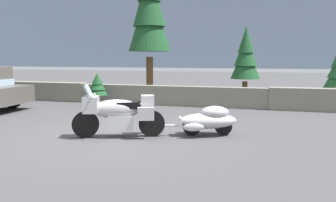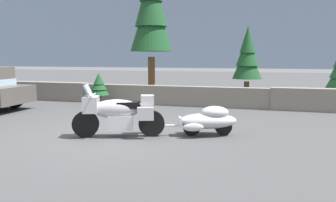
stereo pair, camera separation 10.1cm
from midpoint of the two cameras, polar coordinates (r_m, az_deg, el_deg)
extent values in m
plane|color=#424244|center=(8.67, -10.42, -5.92)|extent=(80.00, 80.00, 0.00)
cube|color=slate|center=(17.89, -25.44, 1.71)|extent=(8.00, 0.58, 0.85)
cube|color=slate|center=(13.97, 0.03, 0.95)|extent=(8.00, 0.45, 0.81)
cube|color=#7F93AD|center=(103.60, 13.85, 10.54)|extent=(240.00, 80.00, 16.00)
cylinder|color=black|center=(8.59, -14.24, -3.90)|extent=(0.67, 0.36, 0.66)
cylinder|color=black|center=(8.46, -3.14, -3.85)|extent=(0.67, 0.36, 0.66)
cube|color=silver|center=(8.47, -8.40, -3.56)|extent=(0.71, 0.62, 0.36)
ellipsoid|color=#B2B2B7|center=(8.42, -9.13, -1.36)|extent=(1.28, 0.83, 0.48)
cube|color=#B2B2B7|center=(8.48, -13.35, -0.59)|extent=(0.52, 0.61, 0.40)
cube|color=#9EB7C6|center=(8.45, -13.75, 1.62)|extent=(0.33, 0.48, 0.34)
cube|color=black|center=(8.39, -7.10, -0.67)|extent=(0.65, 0.53, 0.16)
cube|color=#B2B2B7|center=(8.37, -3.86, 0.04)|extent=(0.44, 0.49, 0.28)
cube|color=#B2B2B7|center=(8.11, -4.17, -2.20)|extent=(0.43, 0.29, 0.32)
cube|color=#B2B2B7|center=(8.70, -4.19, -1.54)|extent=(0.43, 0.29, 0.32)
cylinder|color=silver|center=(8.45, -13.06, 0.96)|extent=(0.28, 0.67, 0.04)
cylinder|color=silver|center=(8.54, -13.97, -2.26)|extent=(0.26, 0.15, 0.54)
cylinder|color=black|center=(8.57, 3.73, -4.47)|extent=(0.45, 0.25, 0.44)
cylinder|color=black|center=(8.72, 9.13, -4.34)|extent=(0.45, 0.25, 0.44)
ellipsoid|color=#B2B2B7|center=(8.60, 6.47, -3.36)|extent=(1.64, 1.15, 0.40)
ellipsoid|color=#B2B2B7|center=(8.60, 7.67, -1.90)|extent=(0.87, 0.77, 0.32)
cube|color=silver|center=(8.50, 1.75, -3.58)|extent=(0.17, 0.32, 0.24)
ellipsoid|color=#B2B2B7|center=(8.24, 4.05, -4.52)|extent=(0.54, 0.31, 0.20)
ellipsoid|color=#B2B2B7|center=(8.86, 3.45, -3.67)|extent=(0.54, 0.31, 0.20)
cylinder|color=silver|center=(8.49, -0.87, -4.22)|extent=(0.67, 0.29, 0.05)
cylinder|color=black|center=(14.56, -25.24, 0.23)|extent=(0.69, 0.25, 0.68)
cylinder|color=brown|center=(16.23, -3.32, 3.98)|extent=(0.34, 0.34, 2.02)
cone|color=#194723|center=(16.31, -3.40, 14.12)|extent=(2.01, 2.01, 3.20)
cylinder|color=brown|center=(14.79, 12.78, 1.41)|extent=(0.22, 0.22, 0.96)
cone|color=#194723|center=(14.71, 12.93, 6.70)|extent=(1.25, 1.25, 1.52)
cone|color=#194723|center=(14.72, 12.98, 8.48)|extent=(0.97, 0.97, 1.33)
cone|color=#194723|center=(14.73, 13.04, 10.25)|extent=(0.69, 0.69, 1.14)
cylinder|color=brown|center=(14.23, -12.12, 0.04)|extent=(0.16, 0.16, 0.39)
cone|color=#194723|center=(14.17, -12.18, 2.27)|extent=(0.84, 0.84, 0.62)
cone|color=#194723|center=(14.15, -12.20, 3.02)|extent=(0.65, 0.65, 0.54)
cone|color=#194723|center=(14.14, -12.22, 3.77)|extent=(0.46, 0.46, 0.46)
camera|label=1|loc=(0.05, -90.33, -0.04)|focal=35.64mm
camera|label=2|loc=(0.05, 89.67, 0.04)|focal=35.64mm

